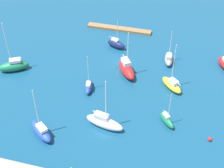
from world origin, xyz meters
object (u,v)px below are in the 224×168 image
(sailboat_white_along_channel, at_px, (104,122))
(sailboat_yellow_west_end, at_px, (172,85))
(sailboat_green_inner_mooring, at_px, (167,120))
(sailboat_blue_east_end, at_px, (41,131))
(mooring_buoy_red, at_px, (210,139))
(sailboat_blue_by_breakwater, at_px, (89,87))
(sailboat_red_near_pier, at_px, (224,63))
(sailboat_gray_far_south, at_px, (169,59))
(sailboat_navy_outer_mooring, at_px, (116,44))
(sailboat_green_mid_basin, at_px, (14,66))
(sailboat_red_far_north, at_px, (127,69))
(pier_dock, at_px, (119,29))

(sailboat_white_along_channel, relative_size, sailboat_yellow_west_end, 1.03)
(sailboat_green_inner_mooring, distance_m, sailboat_yellow_west_end, 11.14)
(sailboat_blue_east_end, relative_size, mooring_buoy_red, 13.97)
(sailboat_green_inner_mooring, height_order, sailboat_blue_east_end, sailboat_blue_east_end)
(sailboat_blue_by_breakwater, bearing_deg, sailboat_red_near_pier, -70.57)
(sailboat_gray_far_south, bearing_deg, mooring_buoy_red, -162.21)
(sailboat_navy_outer_mooring, relative_size, sailboat_white_along_channel, 0.70)
(sailboat_navy_outer_mooring, bearing_deg, sailboat_blue_east_end, -82.16)
(mooring_buoy_red, bearing_deg, sailboat_blue_by_breakwater, -17.06)
(sailboat_yellow_west_end, xyz_separation_m, sailboat_green_mid_basin, (37.37, 3.04, 0.25))
(sailboat_blue_east_end, xyz_separation_m, sailboat_blue_by_breakwater, (-4.65, -15.12, -0.22))
(sailboat_blue_by_breakwater, height_order, sailboat_red_near_pier, sailboat_red_near_pier)
(sailboat_red_far_north, bearing_deg, sailboat_gray_far_south, 95.20)
(sailboat_gray_far_south, height_order, mooring_buoy_red, sailboat_gray_far_south)
(sailboat_blue_east_end, bearing_deg, sailboat_blue_by_breakwater, -69.16)
(sailboat_navy_outer_mooring, relative_size, sailboat_gray_far_south, 0.96)
(sailboat_gray_far_south, xyz_separation_m, mooring_buoy_red, (-10.93, 23.42, -0.66))
(sailboat_white_along_channel, height_order, sailboat_blue_by_breakwater, sailboat_white_along_channel)
(sailboat_red_near_pier, bearing_deg, sailboat_blue_east_end, 108.09)
(pier_dock, distance_m, sailboat_green_inner_mooring, 37.73)
(pier_dock, relative_size, sailboat_gray_far_south, 2.14)
(sailboat_green_inner_mooring, height_order, sailboat_yellow_west_end, sailboat_yellow_west_end)
(sailboat_green_mid_basin, bearing_deg, sailboat_blue_east_end, 100.42)
(sailboat_navy_outer_mooring, height_order, mooring_buoy_red, sailboat_navy_outer_mooring)
(sailboat_green_inner_mooring, bearing_deg, sailboat_blue_east_end, -108.44)
(sailboat_blue_east_end, distance_m, sailboat_navy_outer_mooring, 33.92)
(sailboat_red_far_north, distance_m, sailboat_green_mid_basin, 26.95)
(mooring_buoy_red, bearing_deg, sailboat_red_far_north, -38.79)
(pier_dock, relative_size, sailboat_red_near_pier, 1.90)
(mooring_buoy_red, bearing_deg, pier_dock, -53.17)
(sailboat_red_far_north, distance_m, sailboat_blue_by_breakwater, 10.38)
(pier_dock, height_order, sailboat_white_along_channel, sailboat_white_along_channel)
(sailboat_yellow_west_end, bearing_deg, mooring_buoy_red, 169.01)
(sailboat_blue_east_end, height_order, sailboat_red_far_north, sailboat_red_far_north)
(sailboat_green_inner_mooring, relative_size, sailboat_white_along_channel, 0.68)
(sailboat_blue_by_breakwater, bearing_deg, sailboat_white_along_channel, -157.46)
(sailboat_green_mid_basin, bearing_deg, sailboat_gray_far_south, 169.88)
(sailboat_yellow_west_end, bearing_deg, pier_dock, -5.88)
(sailboat_yellow_west_end, relative_size, mooring_buoy_red, 14.40)
(pier_dock, relative_size, sailboat_green_mid_basin, 1.42)
(pier_dock, distance_m, sailboat_yellow_west_end, 28.21)
(sailboat_gray_far_south, distance_m, sailboat_blue_by_breakwater, 21.95)
(sailboat_blue_east_end, bearing_deg, sailboat_navy_outer_mooring, -62.79)
(sailboat_navy_outer_mooring, bearing_deg, sailboat_red_far_north, -45.09)
(sailboat_blue_east_end, xyz_separation_m, mooring_buoy_red, (-31.41, -6.91, -0.77))
(sailboat_blue_by_breakwater, xyz_separation_m, mooring_buoy_red, (-26.75, 8.21, -0.55))
(sailboat_white_along_channel, relative_size, mooring_buoy_red, 14.81)
(sailboat_red_far_north, bearing_deg, sailboat_blue_east_end, -60.58)
(sailboat_white_along_channel, distance_m, sailboat_yellow_west_end, 19.01)
(sailboat_navy_outer_mooring, bearing_deg, pier_dock, 117.92)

